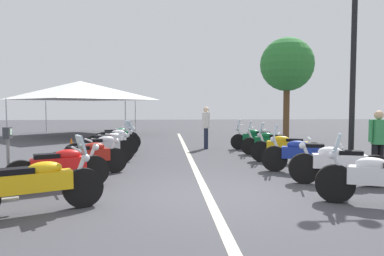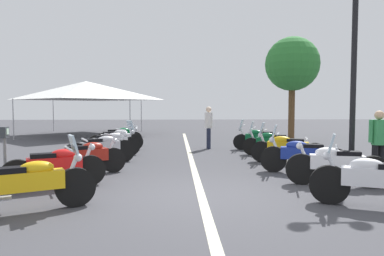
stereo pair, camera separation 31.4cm
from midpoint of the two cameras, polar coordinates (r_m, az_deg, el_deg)
ground_plane at (r=6.90m, az=2.82°, el=-10.74°), size 80.00×80.00×0.00m
lane_centre_stripe at (r=11.39m, az=0.67°, el=-5.08°), size 22.00×0.16×0.01m
motorcycle_left_row_0 at (r=6.23m, az=-23.55°, el=-8.10°), size 1.14×2.04×1.22m
motorcycle_left_row_1 at (r=7.83m, az=-19.86°, el=-5.80°), size 1.02×1.93×1.01m
motorcycle_left_row_2 at (r=9.13m, az=-15.60°, el=-4.46°), size 1.18×1.83×1.00m
motorcycle_left_row_3 at (r=10.77m, az=-13.52°, el=-3.17°), size 1.31×1.88×1.02m
motorcycle_left_row_4 at (r=12.23m, az=-12.06°, el=-2.36°), size 1.25×1.88×1.21m
motorcycle_left_row_5 at (r=13.83m, az=-11.33°, el=-1.74°), size 1.00×1.99×1.00m
motorcycle_left_row_6 at (r=15.35m, az=-10.89°, el=-1.27°), size 1.00×1.85×0.98m
motorcycle_right_row_0 at (r=6.79m, az=28.57°, el=-7.27°), size 1.06×2.05×1.23m
motorcycle_right_row_1 at (r=8.24m, az=23.03°, el=-5.37°), size 0.88×2.06×1.02m
motorcycle_right_row_2 at (r=9.49m, az=18.18°, el=-4.08°), size 0.96×2.09×1.22m
motorcycle_right_row_3 at (r=11.02m, az=15.69°, el=-3.05°), size 1.04×2.07×1.21m
motorcycle_right_row_4 at (r=12.64m, az=13.29°, el=-2.25°), size 0.92×1.99×1.19m
motorcycle_right_row_5 at (r=14.04m, az=11.37°, el=-1.66°), size 0.95×2.03×1.20m
street_lamp_twin_globe at (r=10.20m, az=25.40°, el=13.36°), size 0.32×1.22×5.17m
parking_meter at (r=7.92m, az=-26.76°, el=-2.67°), size 0.19×0.14×1.29m
traffic_cone_1 at (r=13.27m, az=-17.72°, el=-2.77°), size 0.36×0.36×0.61m
bystander_0 at (r=14.25m, az=3.31°, el=0.62°), size 0.53×0.32×1.69m
bystander_1 at (r=9.58m, az=28.51°, el=-1.53°), size 0.32×0.52×1.60m
roadside_tree_0 at (r=19.13m, az=16.21°, el=9.72°), size 2.74×2.74×5.23m
event_tent at (r=22.09m, az=-16.19°, el=5.79°), size 6.58×6.58×3.20m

